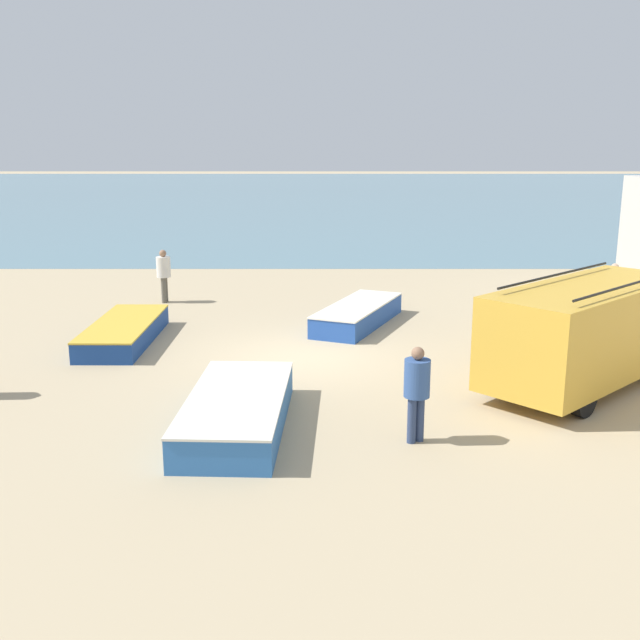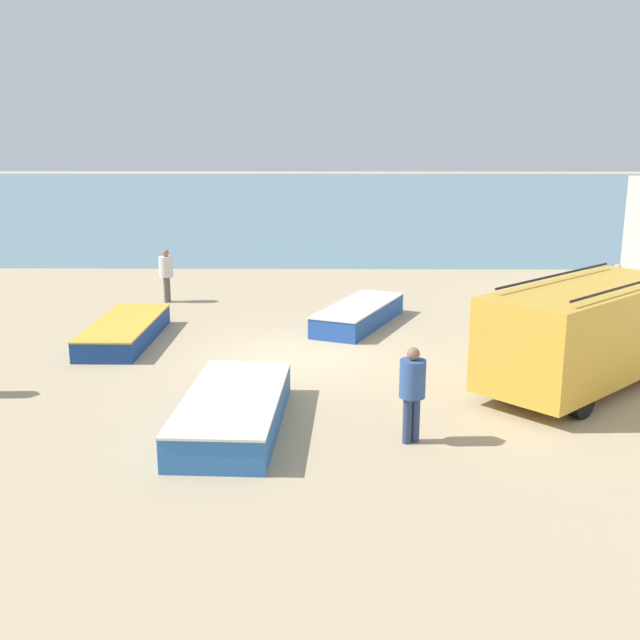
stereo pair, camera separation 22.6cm
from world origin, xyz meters
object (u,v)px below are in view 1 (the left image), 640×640
(fishing_rowboat_1, at_px, (124,331))
(fisherman_0, at_px, (163,271))
(fishing_rowboat_0, at_px, (359,313))
(parked_van, at_px, (587,331))
(fisherman_3, at_px, (416,386))
(fishing_rowboat_2, at_px, (237,408))
(fisherman_2, at_px, (612,286))

(fishing_rowboat_1, bearing_deg, fisherman_0, -0.65)
(fishing_rowboat_0, distance_m, fishing_rowboat_1, 6.19)
(parked_van, xyz_separation_m, fishing_rowboat_0, (-4.27, 5.29, -0.88))
(fisherman_3, bearing_deg, fishing_rowboat_0, 153.38)
(fishing_rowboat_2, bearing_deg, fisherman_2, -48.19)
(fisherman_3, bearing_deg, fishing_rowboat_1, -164.97)
(fishing_rowboat_0, xyz_separation_m, fishing_rowboat_2, (-2.52, -7.40, 0.02))
(fishing_rowboat_2, bearing_deg, fisherman_0, 20.67)
(fishing_rowboat_0, height_order, fisherman_3, fisherman_3)
(parked_van, height_order, fishing_rowboat_2, parked_van)
(parked_van, xyz_separation_m, fishing_rowboat_2, (-6.79, -2.11, -0.86))
(fishing_rowboat_0, relative_size, fishing_rowboat_1, 0.97)
(fishing_rowboat_2, distance_m, fisherman_2, 12.29)
(fishing_rowboat_0, relative_size, fishing_rowboat_2, 0.96)
(fishing_rowboat_1, bearing_deg, fisherman_2, -80.15)
(fishing_rowboat_0, xyz_separation_m, fisherman_3, (0.49, -8.17, 0.69))
(fishing_rowboat_0, distance_m, fisherman_2, 7.01)
(fishing_rowboat_2, distance_m, fisherman_0, 10.66)
(parked_van, height_order, fishing_rowboat_0, parked_van)
(parked_van, xyz_separation_m, fisherman_0, (-10.12, 7.99, -0.19))
(parked_van, distance_m, fisherman_3, 4.76)
(fishing_rowboat_1, xyz_separation_m, fisherman_2, (12.89, 2.15, 0.69))
(parked_van, distance_m, fisherman_2, 6.28)
(parked_van, bearing_deg, fishing_rowboat_0, 85.45)
(fishing_rowboat_1, distance_m, fisherman_3, 9.10)
(fisherman_0, distance_m, fisherman_2, 13.02)
(parked_van, height_order, fisherman_3, parked_van)
(fishing_rowboat_2, height_order, fisherman_2, fisherman_2)
(fishing_rowboat_1, relative_size, fisherman_0, 2.99)
(fishing_rowboat_2, xyz_separation_m, fisherman_3, (3.01, -0.77, 0.68))
(fishing_rowboat_0, height_order, fisherman_0, fisherman_0)
(fisherman_3, bearing_deg, fisherman_2, 112.81)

